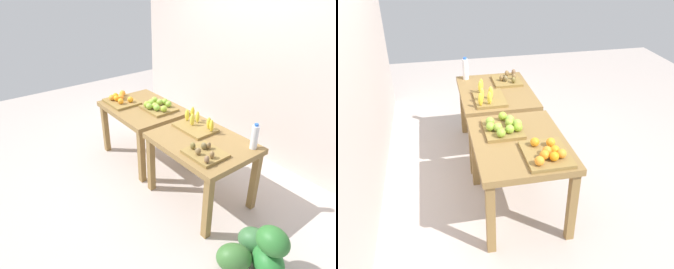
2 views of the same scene
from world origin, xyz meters
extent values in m
plane|color=#B5A8A1|center=(0.00, 0.00, 0.00)|extent=(8.00, 8.00, 0.00)
cube|color=beige|center=(0.00, 1.35, 1.50)|extent=(4.40, 0.12, 3.00)
cube|color=olive|center=(-0.56, 0.00, 0.72)|extent=(1.04, 0.80, 0.06)
cube|color=olive|center=(-1.02, -0.34, 0.35)|extent=(0.07, 0.07, 0.69)
cube|color=olive|center=(-0.10, -0.34, 0.35)|extent=(0.07, 0.07, 0.69)
cube|color=olive|center=(-1.02, 0.34, 0.35)|extent=(0.07, 0.07, 0.69)
cube|color=olive|center=(-0.10, 0.34, 0.35)|extent=(0.07, 0.07, 0.69)
cube|color=olive|center=(0.56, 0.00, 0.72)|extent=(1.04, 0.80, 0.06)
cube|color=olive|center=(0.10, -0.34, 0.35)|extent=(0.07, 0.07, 0.69)
cube|color=olive|center=(1.02, -0.34, 0.35)|extent=(0.07, 0.07, 0.69)
cube|color=olive|center=(0.10, 0.34, 0.35)|extent=(0.07, 0.07, 0.69)
cube|color=olive|center=(1.02, 0.34, 0.35)|extent=(0.07, 0.07, 0.69)
cube|color=olive|center=(-0.83, -0.15, 0.77)|extent=(0.44, 0.36, 0.03)
sphere|color=orange|center=(-0.75, -0.22, 0.82)|extent=(0.10, 0.10, 0.08)
sphere|color=orange|center=(-0.91, -0.11, 0.82)|extent=(0.11, 0.11, 0.08)
sphere|color=orange|center=(-0.95, -0.18, 0.82)|extent=(0.10, 0.10, 0.08)
sphere|color=orange|center=(-0.98, -0.05, 0.82)|extent=(0.11, 0.11, 0.08)
sphere|color=orange|center=(-0.71, -0.09, 0.82)|extent=(0.10, 0.10, 0.08)
sphere|color=orange|center=(-0.86, -0.21, 0.82)|extent=(0.09, 0.09, 0.08)
sphere|color=orange|center=(-0.86, -0.15, 0.82)|extent=(0.11, 0.11, 0.08)
sphere|color=orange|center=(-0.92, -0.25, 0.82)|extent=(0.11, 0.11, 0.08)
cube|color=olive|center=(-0.36, 0.11, 0.77)|extent=(0.40, 0.34, 0.03)
sphere|color=#86BD40|center=(-0.29, 0.03, 0.82)|extent=(0.11, 0.11, 0.08)
sphere|color=#8CBA39|center=(-0.46, 0.06, 0.82)|extent=(0.11, 0.11, 0.08)
sphere|color=#8BB439|center=(-0.38, 0.22, 0.82)|extent=(0.09, 0.09, 0.08)
sphere|color=#86B23B|center=(-0.29, 0.21, 0.82)|extent=(0.09, 0.09, 0.08)
sphere|color=#87B12E|center=(-0.45, -0.01, 0.82)|extent=(0.10, 0.10, 0.08)
sphere|color=#92AE38|center=(-0.35, 0.04, 0.82)|extent=(0.11, 0.11, 0.08)
sphere|color=#90B132|center=(-0.21, 0.08, 0.82)|extent=(0.11, 0.11, 0.08)
sphere|color=#89AD3C|center=(-0.38, -0.02, 0.82)|extent=(0.09, 0.09, 0.08)
sphere|color=#91B740|center=(-0.41, 0.16, 0.82)|extent=(0.11, 0.11, 0.08)
sphere|color=#8BB738|center=(-0.51, 0.15, 0.82)|extent=(0.11, 0.11, 0.08)
cube|color=olive|center=(0.32, 0.11, 0.77)|extent=(0.44, 0.32, 0.03)
ellipsoid|color=yellow|center=(0.51, 0.17, 0.85)|extent=(0.05, 0.05, 0.14)
ellipsoid|color=yellow|center=(0.15, 0.14, 0.85)|extent=(0.07, 0.06, 0.14)
ellipsoid|color=yellow|center=(0.45, 0.19, 0.85)|extent=(0.06, 0.06, 0.14)
ellipsoid|color=yellow|center=(0.26, 0.20, 0.85)|extent=(0.06, 0.06, 0.14)
ellipsoid|color=yellow|center=(0.14, 0.23, 0.85)|extent=(0.05, 0.06, 0.14)
ellipsoid|color=yellow|center=(0.28, 0.10, 0.85)|extent=(0.06, 0.06, 0.14)
cube|color=olive|center=(0.78, -0.17, 0.77)|extent=(0.36, 0.32, 0.03)
ellipsoid|color=brown|center=(0.75, -0.11, 0.82)|extent=(0.07, 0.07, 0.07)
ellipsoid|color=brown|center=(0.73, -0.15, 0.82)|extent=(0.07, 0.07, 0.07)
ellipsoid|color=brown|center=(0.89, -0.20, 0.82)|extent=(0.07, 0.07, 0.07)
ellipsoid|color=brown|center=(0.91, -0.29, 0.82)|extent=(0.07, 0.07, 0.07)
ellipsoid|color=brown|center=(0.66, -0.23, 0.82)|extent=(0.06, 0.06, 0.07)
ellipsoid|color=brown|center=(0.77, -0.26, 0.82)|extent=(0.07, 0.07, 0.07)
cylinder|color=silver|center=(0.98, 0.29, 0.87)|extent=(0.07, 0.07, 0.25)
cylinder|color=blue|center=(0.98, 0.29, 1.01)|extent=(0.04, 0.04, 0.02)
ellipsoid|color=#27722F|center=(1.63, -0.20, 0.12)|extent=(0.40, 0.36, 0.25)
ellipsoid|color=#376C3B|center=(1.41, -0.11, 0.12)|extent=(0.36, 0.34, 0.23)
ellipsoid|color=#37672E|center=(1.43, -0.40, 0.12)|extent=(0.39, 0.39, 0.25)
ellipsoid|color=#2B6A2B|center=(1.63, -0.20, 0.37)|extent=(0.29, 0.24, 0.24)
camera|label=1|loc=(2.48, -1.92, 2.28)|focal=32.10mm
camera|label=2|loc=(-3.12, 0.66, 2.35)|focal=38.37mm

